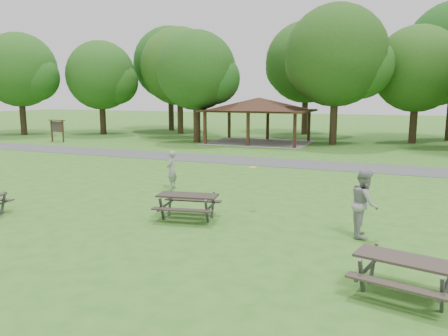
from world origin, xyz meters
TOP-DOWN VIEW (x-y plane):
  - ground at (0.00, 0.00)m, footprint 160.00×160.00m
  - asphalt_path at (0.00, 14.00)m, footprint 120.00×3.20m
  - pavilion at (-4.00, 24.00)m, footprint 8.60×7.01m
  - notice_board at (-20.00, 18.00)m, footprint 1.60×0.30m
  - tree_row_a at (-27.91, 22.03)m, footprint 7.56×7.20m
  - tree_row_b at (-20.92, 25.53)m, footprint 7.14×6.80m
  - tree_row_c at (-13.90, 29.03)m, footprint 8.19×7.80m
  - tree_row_d at (-8.92, 22.53)m, footprint 6.93×6.60m
  - tree_row_e at (2.10, 25.03)m, footprint 8.40×8.00m
  - tree_row_f at (8.09, 28.53)m, footprint 7.35×7.00m
  - tree_deep_a at (-16.90, 32.53)m, footprint 8.40×8.00m
  - tree_deep_b at (-1.90, 33.03)m, footprint 8.40×8.00m
  - picnic_table_middle at (0.77, 1.40)m, footprint 2.19×1.88m
  - picnic_table_far at (7.35, -1.95)m, footprint 2.24×1.95m
  - frisbee_in_flight at (2.32, 3.46)m, footprint 0.35×0.35m
  - frisbee_thrower at (-2.00, 5.36)m, footprint 0.47×0.65m
  - frisbee_catcher at (6.26, 1.73)m, footprint 0.88×1.05m

SIDE VIEW (x-z plane):
  - ground at x=0.00m, z-range 0.00..0.00m
  - asphalt_path at x=0.00m, z-range 0.00..0.02m
  - picnic_table_far at x=7.35m, z-range 0.20..1.04m
  - picnic_table_middle at x=0.77m, z-range 0.20..1.05m
  - frisbee_thrower at x=-2.00m, z-range 0.00..1.65m
  - frisbee_catcher at x=6.26m, z-range 0.00..1.95m
  - notice_board at x=-20.00m, z-range 0.37..2.25m
  - frisbee_in_flight at x=2.32m, z-range 1.49..1.51m
  - pavilion at x=-4.00m, z-range 1.18..4.94m
  - tree_row_b at x=-20.92m, z-range 1.03..10.30m
  - tree_row_d at x=-8.92m, z-range 1.13..10.41m
  - tree_row_f at x=8.09m, z-range 1.06..10.62m
  - tree_row_a at x=-27.91m, z-range 1.17..11.14m
  - tree_row_c at x=-13.90m, z-range 1.20..11.87m
  - tree_row_e at x=2.10m, z-range 1.27..12.29m
  - tree_deep_b at x=-1.90m, z-range 1.32..12.45m
  - tree_deep_a at x=-16.90m, z-range 1.44..12.82m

